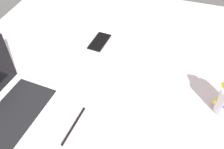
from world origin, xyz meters
TOP-DOWN VIEW (x-y plane):
  - bed_mattress at (0.00, 0.00)cm, footprint 180.00×140.00cm
  - laptop at (-14.90, 29.48)cm, footprint 34.74×25.57cm
  - cell_phone at (35.48, 10.44)cm, footprint 14.53×7.96cm
  - charger_cable at (-13.14, 2.81)cm, footprint 16.99×2.02cm

SIDE VIEW (x-z plane):
  - bed_mattress at x=0.00cm, z-range 0.00..18.00cm
  - charger_cable at x=-13.14cm, z-range 18.00..18.60cm
  - cell_phone at x=35.48cm, z-range 18.00..18.80cm
  - laptop at x=-14.90cm, z-range 10.91..33.91cm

